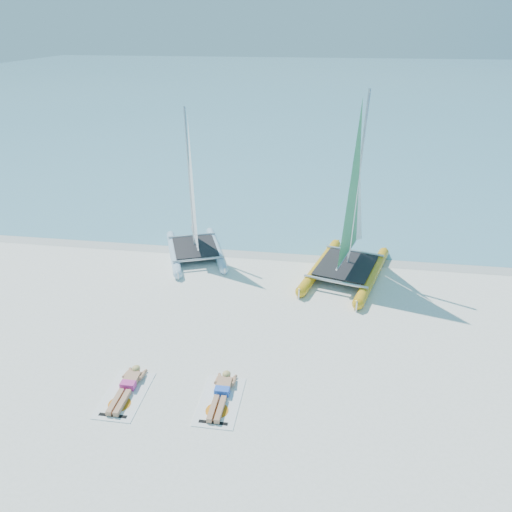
{
  "coord_description": "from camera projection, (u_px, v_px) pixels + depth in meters",
  "views": [
    {
      "loc": [
        2.15,
        -12.68,
        8.54
      ],
      "look_at": [
        0.04,
        1.2,
        1.87
      ],
      "focal_mm": 35.0,
      "sensor_mm": 36.0,
      "label": 1
    }
  ],
  "objects": [
    {
      "name": "sunbather_b",
      "position": [
        222.0,
        392.0,
        12.44
      ],
      "size": [
        0.37,
        1.73,
        0.26
      ],
      "color": "tan",
      "rests_on": "towel_b"
    },
    {
      "name": "catamaran_yellow",
      "position": [
        353.0,
        217.0,
        17.91
      ],
      "size": [
        3.54,
        5.38,
        6.68
      ],
      "rotation": [
        0.0,
        0.0,
        -0.27
      ],
      "color": "#EEA919",
      "rests_on": "ground"
    },
    {
      "name": "catamaran_blue",
      "position": [
        193.0,
        213.0,
        19.33
      ],
      "size": [
        3.45,
        4.7,
        5.81
      ],
      "rotation": [
        0.0,
        0.0,
        0.37
      ],
      "color": "#BDD7F8",
      "rests_on": "ground"
    },
    {
      "name": "wet_sand_strip",
      "position": [
        271.0,
        252.0,
        20.19
      ],
      "size": [
        140.0,
        1.4,
        0.01
      ],
      "primitive_type": "cube",
      "color": "beige",
      "rests_on": "ground"
    },
    {
      "name": "ground",
      "position": [
        249.0,
        327.0,
        15.28
      ],
      "size": [
        140.0,
        140.0,
        0.0
      ],
      "primitive_type": "plane",
      "color": "white",
      "rests_on": "ground"
    },
    {
      "name": "sea",
      "position": [
        320.0,
        85.0,
        71.53
      ],
      "size": [
        140.0,
        115.0,
        0.01
      ],
      "primitive_type": "cube",
      "color": "#75B3C4",
      "rests_on": "ground"
    },
    {
      "name": "towel_b",
      "position": [
        220.0,
        401.0,
        12.32
      ],
      "size": [
        1.0,
        1.85,
        0.02
      ],
      "primitive_type": "cube",
      "color": "white",
      "rests_on": "ground"
    },
    {
      "name": "towel_a",
      "position": [
        125.0,
        395.0,
        12.53
      ],
      "size": [
        1.0,
        1.85,
        0.02
      ],
      "primitive_type": "cube",
      "color": "white",
      "rests_on": "ground"
    },
    {
      "name": "sunbather_a",
      "position": [
        127.0,
        386.0,
        12.65
      ],
      "size": [
        0.37,
        1.73,
        0.26
      ],
      "color": "tan",
      "rests_on": "towel_a"
    }
  ]
}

